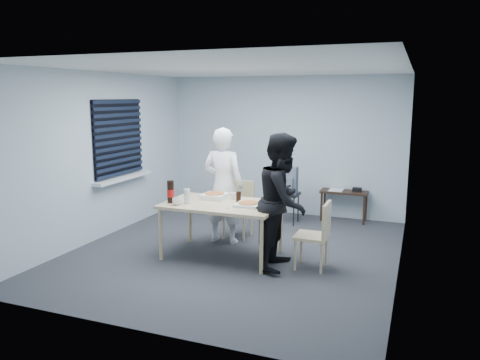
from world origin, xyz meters
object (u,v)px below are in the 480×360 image
at_px(person_white, 223,186).
at_px(stool, 287,199).
at_px(chair_right, 318,231).
at_px(soda_bottle, 171,192).
at_px(chair_far, 240,205).
at_px(side_table, 344,195).
at_px(backpack, 288,180).
at_px(dining_table, 222,207).
at_px(person_black, 283,201).
at_px(mug_a, 177,201).
at_px(mug_b, 233,196).

distance_m(person_white, stool, 1.60).
height_order(chair_right, soda_bottle, soda_bottle).
distance_m(chair_far, soda_bottle, 1.42).
bearing_deg(soda_bottle, person_white, 63.56).
bearing_deg(side_table, stool, -150.35).
xyz_separation_m(chair_right, soda_bottle, (-2.02, -0.23, 0.41)).
xyz_separation_m(backpack, soda_bottle, (-1.06, -2.24, 0.14)).
bearing_deg(chair_far, dining_table, -82.72).
distance_m(dining_table, person_black, 0.92).
bearing_deg(stool, mug_a, -111.47).
bearing_deg(dining_table, chair_right, -0.03).
bearing_deg(person_white, stool, -114.42).
xyz_separation_m(backpack, mug_a, (-0.92, -2.32, 0.04)).
distance_m(chair_right, person_black, 0.60).
bearing_deg(chair_far, person_black, -46.78).
xyz_separation_m(stool, soda_bottle, (-1.06, -2.25, 0.48)).
distance_m(chair_far, person_black, 1.54).
bearing_deg(person_white, chair_right, 158.67).
height_order(chair_right, mug_b, chair_right).
bearing_deg(person_black, mug_b, 65.94).
bearing_deg(dining_table, soda_bottle, -160.92).
relative_size(person_white, person_black, 1.00).
bearing_deg(chair_right, person_black, -170.47).
distance_m(backpack, mug_b, 1.74).
bearing_deg(stool, backpack, -90.00).
height_order(side_table, soda_bottle, soda_bottle).
distance_m(dining_table, person_white, 0.69).
bearing_deg(backpack, person_white, -138.78).
xyz_separation_m(mug_a, soda_bottle, (-0.14, 0.09, 0.10)).
height_order(chair_far, mug_b, chair_far).
bearing_deg(backpack, side_table, 6.19).
bearing_deg(backpack, chair_right, -88.42).
height_order(person_black, mug_b, person_black).
height_order(person_white, mug_a, person_white).
relative_size(side_table, mug_a, 6.74).
height_order(person_white, backpack, person_white).
xyz_separation_m(side_table, soda_bottle, (-1.97, -2.77, 0.45)).
height_order(stool, mug_b, mug_b).
xyz_separation_m(side_table, stool, (-0.91, -0.52, -0.03)).
height_order(backpack, mug_b, backpack).
distance_m(dining_table, mug_b, 0.32).
bearing_deg(chair_far, chair_right, -34.37).
distance_m(mug_b, soda_bottle, 0.90).
bearing_deg(mug_a, chair_far, 73.23).
bearing_deg(backpack, mug_b, -125.21).
relative_size(side_table, soda_bottle, 2.64).
relative_size(chair_right, mug_a, 7.24).
relative_size(person_white, soda_bottle, 5.64).
distance_m(person_black, stool, 2.20).
relative_size(stool, mug_b, 5.48).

